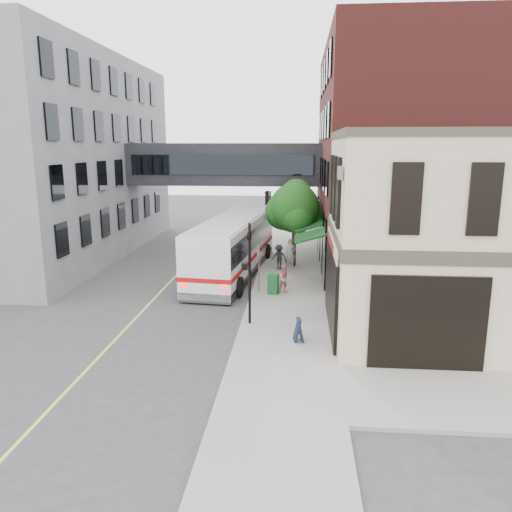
% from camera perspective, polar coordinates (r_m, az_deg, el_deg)
% --- Properties ---
extents(ground, '(120.00, 120.00, 0.00)m').
position_cam_1_polar(ground, '(20.58, -2.40, -9.96)').
color(ground, '#38383A').
rests_on(ground, ground).
extents(sidewalk_main, '(4.00, 60.00, 0.15)m').
position_cam_1_polar(sidewalk_main, '(33.77, 4.00, -0.81)').
color(sidewalk_main, gray).
rests_on(sidewalk_main, ground).
extents(corner_building, '(10.19, 8.12, 8.45)m').
position_cam_1_polar(corner_building, '(22.14, 21.93, 2.11)').
color(corner_building, '#C7B498').
rests_on(corner_building, ground).
extents(brick_building, '(13.76, 18.00, 14.00)m').
position_cam_1_polar(brick_building, '(34.67, 17.74, 10.52)').
color(brick_building, '#541D1A').
rests_on(brick_building, ground).
extents(opposite_building, '(14.00, 24.00, 14.00)m').
position_cam_1_polar(opposite_building, '(39.93, -24.67, 10.20)').
color(opposite_building, slate).
rests_on(opposite_building, ground).
extents(skyway_bridge, '(14.00, 3.18, 3.00)m').
position_cam_1_polar(skyway_bridge, '(37.28, -3.57, 10.44)').
color(skyway_bridge, black).
rests_on(skyway_bridge, ground).
extents(traffic_signal_near, '(0.44, 0.22, 4.60)m').
position_cam_1_polar(traffic_signal_near, '(21.52, -0.82, -0.59)').
color(traffic_signal_near, black).
rests_on(traffic_signal_near, sidewalk_main).
extents(traffic_signal_far, '(0.53, 0.28, 4.50)m').
position_cam_1_polar(traffic_signal_far, '(36.20, 1.40, 5.37)').
color(traffic_signal_far, black).
rests_on(traffic_signal_far, sidewalk_main).
extents(street_sign_pole, '(0.08, 0.75, 3.00)m').
position_cam_1_polar(street_sign_pole, '(26.61, 0.32, -0.34)').
color(street_sign_pole, gray).
rests_on(street_sign_pole, sidewalk_main).
extents(street_tree, '(3.80, 3.20, 5.60)m').
position_cam_1_polar(street_tree, '(32.31, 4.42, 5.49)').
color(street_tree, '#382619').
rests_on(street_tree, sidewalk_main).
extents(lane_marking, '(0.12, 40.00, 0.01)m').
position_cam_1_polar(lane_marking, '(30.83, -9.28, -2.39)').
color(lane_marking, '#D8CC4C').
rests_on(lane_marking, ground).
extents(bus, '(4.18, 13.05, 3.45)m').
position_cam_1_polar(bus, '(30.77, -2.61, 1.42)').
color(bus, white).
rests_on(bus, ground).
extents(pedestrian_a, '(0.71, 0.50, 1.85)m').
position_cam_1_polar(pedestrian_a, '(32.20, 3.95, 0.35)').
color(pedestrian_a, beige).
rests_on(pedestrian_a, sidewalk_main).
extents(pedestrian_b, '(0.90, 0.81, 1.53)m').
position_cam_1_polar(pedestrian_b, '(26.58, 3.33, -2.64)').
color(pedestrian_b, '#C9828B').
rests_on(pedestrian_b, sidewalk_main).
extents(pedestrian_c, '(1.17, 0.89, 1.60)m').
position_cam_1_polar(pedestrian_c, '(31.54, 2.65, -0.12)').
color(pedestrian_c, black).
rests_on(pedestrian_c, sidewalk_main).
extents(newspaper_box, '(0.60, 0.55, 1.03)m').
position_cam_1_polar(newspaper_box, '(26.49, 1.99, -3.24)').
color(newspaper_box, '#135625').
rests_on(newspaper_box, sidewalk_main).
extents(sandwich_board, '(0.43, 0.59, 0.96)m').
position_cam_1_polar(sandwich_board, '(20.30, 4.90, -8.41)').
color(sandwich_board, black).
rests_on(sandwich_board, sidewalk_main).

